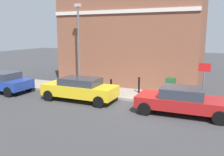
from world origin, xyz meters
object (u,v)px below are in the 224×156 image
at_px(car_yellow, 80,88).
at_px(bollard_far_kerb, 111,87).
at_px(bollard_near_cabinet, 139,84).
at_px(car_blue, 3,82).
at_px(lamppost, 79,42).
at_px(car_red, 183,100).
at_px(street_sign, 204,78).
at_px(utility_cabinet, 170,88).

relative_size(car_yellow, bollard_far_kerb, 4.24).
relative_size(car_yellow, bollard_near_cabinet, 4.24).
relative_size(car_blue, lamppost, 0.69).
distance_m(car_red, bollard_far_kerb, 4.67).
relative_size(bollard_far_kerb, street_sign, 0.45).
bearing_deg(car_blue, car_red, -178.38).
relative_size(car_red, bollard_far_kerb, 4.32).
relative_size(car_blue, bollard_far_kerb, 3.79).
distance_m(bollard_far_kerb, street_sign, 5.37).
height_order(car_yellow, street_sign, street_sign).
bearing_deg(bollard_near_cabinet, car_yellow, 134.27).
bearing_deg(car_red, bollard_far_kerb, -18.38).
distance_m(bollard_near_cabinet, lamppost, 5.06).
xyz_separation_m(car_red, lamppost, (2.63, 7.45, 2.60)).
relative_size(car_red, utility_cabinet, 3.91).
xyz_separation_m(car_red, street_sign, (1.42, -0.83, 0.96)).
xyz_separation_m(street_sign, lamppost, (1.21, 8.28, 1.64)).
xyz_separation_m(bollard_far_kerb, lamppost, (1.24, 3.00, 2.60)).
bearing_deg(street_sign, utility_cabinet, 57.22).
height_order(car_yellow, bollard_far_kerb, car_yellow).
bearing_deg(bollard_far_kerb, bollard_near_cabinet, -44.59).
height_order(bollard_far_kerb, street_sign, street_sign).
height_order(utility_cabinet, bollard_near_cabinet, utility_cabinet).
height_order(car_red, utility_cabinet, car_red).
distance_m(bollard_near_cabinet, bollard_far_kerb, 1.92).
distance_m(car_red, bollard_near_cabinet, 4.15).
bearing_deg(bollard_near_cabinet, bollard_far_kerb, 135.41).
distance_m(bollard_near_cabinet, street_sign, 4.26).
xyz_separation_m(bollard_far_kerb, street_sign, (0.03, -5.28, 0.96)).
bearing_deg(car_blue, car_yellow, -177.05).
xyz_separation_m(car_yellow, street_sign, (1.36, -6.70, 0.92)).
bearing_deg(street_sign, bollard_far_kerb, 90.30).
relative_size(utility_cabinet, lamppost, 0.20).
bearing_deg(car_red, lamppost, -20.48).
bearing_deg(bollard_near_cabinet, lamppost, 91.64).
xyz_separation_m(utility_cabinet, street_sign, (-1.24, -1.92, 0.98)).
bearing_deg(lamppost, bollard_far_kerb, -112.46).
height_order(car_red, car_blue, car_blue).
bearing_deg(car_blue, lamppost, -146.24).
bearing_deg(street_sign, bollard_near_cabinet, 71.24).
distance_m(car_blue, utility_cabinet, 11.03).
distance_m(car_red, street_sign, 1.90).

